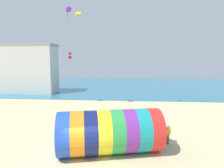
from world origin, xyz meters
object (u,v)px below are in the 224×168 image
Objects in this scene: kite_red_box at (70,55)px; bystander_near_water at (116,120)px; kite_yellow_parafoil at (78,14)px; giant_inflatable_tube at (110,132)px; kite_handler at (168,134)px; kite_purple_delta at (67,9)px.

kite_red_box is 14.36m from bystander_near_water.
kite_yellow_parafoil reaches higher than bystander_near_water.
kite_yellow_parafoil reaches higher than giant_inflatable_tube.
kite_red_box is (-7.53, 15.50, 5.91)m from giant_inflatable_tube.
kite_yellow_parafoil is (-9.96, 10.79, 12.09)m from kite_handler.
kite_handler is (4.55, 1.93, -0.78)m from giant_inflatable_tube.
kite_yellow_parafoil reaches higher than kite_red_box.
kite_purple_delta is at bearing -73.97° from kite_red_box.
kite_red_box is (-12.09, 13.57, 6.69)m from kite_handler.
kite_purple_delta is at bearing -84.78° from kite_yellow_parafoil.
kite_purple_delta reaches higher than bystander_near_water.
giant_inflatable_tube is 5.01m from kite_handler.
bystander_near_water is (4.91, -0.60, -11.06)m from kite_purple_delta.
bystander_near_water is (0.12, 5.35, -0.79)m from giant_inflatable_tube.
kite_red_box reaches higher than bystander_near_water.
kite_yellow_parafoil is (-5.41, 12.72, 11.31)m from giant_inflatable_tube.
kite_handler is at bearing -47.29° from kite_yellow_parafoil.
kite_handler is 1.59× the size of kite_red_box.
giant_inflatable_tube reaches higher than bystander_near_water.
giant_inflatable_tube is at bearing -66.97° from kite_yellow_parafoil.
bystander_near_water is at bearing 142.36° from kite_handler.
kite_handler is 1.17× the size of kite_yellow_parafoil.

